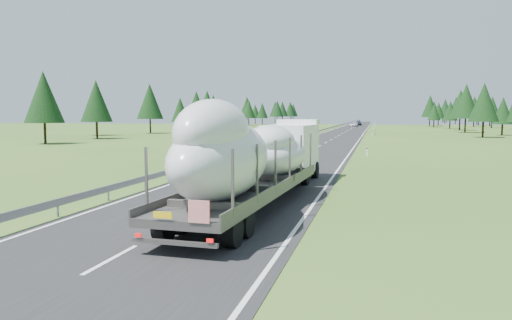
% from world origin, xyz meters
% --- Properties ---
extents(ground, '(400.00, 400.00, 0.00)m').
position_xyz_m(ground, '(0.00, 0.00, 0.00)').
color(ground, '#35541C').
rests_on(ground, ground).
extents(road_surface, '(10.00, 400.00, 0.02)m').
position_xyz_m(road_surface, '(0.00, 100.00, 0.01)').
color(road_surface, black).
rests_on(road_surface, ground).
extents(guardrail, '(0.10, 400.00, 0.76)m').
position_xyz_m(guardrail, '(-5.30, 99.94, 0.60)').
color(guardrail, slate).
rests_on(guardrail, ground).
extents(marker_posts, '(0.13, 350.08, 1.00)m').
position_xyz_m(marker_posts, '(6.50, 155.00, 0.54)').
color(marker_posts, silver).
rests_on(marker_posts, ground).
extents(highway_sign, '(0.08, 0.90, 2.60)m').
position_xyz_m(highway_sign, '(7.20, 80.00, 1.81)').
color(highway_sign, slate).
rests_on(highway_sign, ground).
extents(tree_line_right, '(27.60, 344.21, 12.59)m').
position_xyz_m(tree_line_right, '(39.10, 126.73, 6.86)').
color(tree_line_right, black).
rests_on(tree_line_right, ground).
extents(tree_line_left, '(14.86, 343.62, 11.91)m').
position_xyz_m(tree_line_left, '(-43.85, 148.78, 7.02)').
color(tree_line_left, black).
rests_on(tree_line_left, ground).
extents(boat_truck, '(3.71, 21.01, 4.74)m').
position_xyz_m(boat_truck, '(2.14, 0.73, 2.38)').
color(boat_truck, white).
rests_on(boat_truck, ground).
extents(distant_van, '(2.83, 5.60, 1.52)m').
position_xyz_m(distant_van, '(-0.58, 159.51, 0.76)').
color(distant_van, silver).
rests_on(distant_van, ground).
extents(distant_car_dark, '(2.14, 4.47, 1.47)m').
position_xyz_m(distant_car_dark, '(0.81, 178.59, 0.74)').
color(distant_car_dark, black).
rests_on(distant_car_dark, ground).
extents(distant_car_blue, '(1.84, 4.40, 1.41)m').
position_xyz_m(distant_car_blue, '(-2.76, 272.52, 0.71)').
color(distant_car_blue, '#1A1F49').
rests_on(distant_car_blue, ground).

